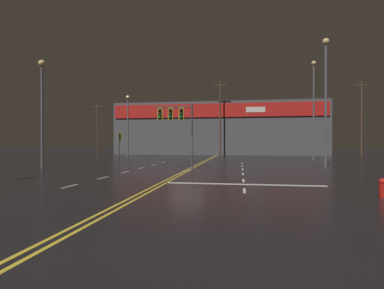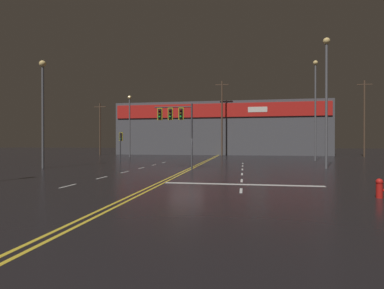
{
  "view_description": "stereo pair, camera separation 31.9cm",
  "coord_description": "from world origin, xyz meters",
  "px_view_note": "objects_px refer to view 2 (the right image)",
  "views": [
    {
      "loc": [
        4.05,
        -22.59,
        2.14
      ],
      "look_at": [
        0.0,
        2.54,
        2.0
      ],
      "focal_mm": 28.0,
      "sensor_mm": 36.0,
      "label": 1
    },
    {
      "loc": [
        4.37,
        -22.54,
        2.14
      ],
      "look_at": [
        0.0,
        2.54,
        2.0
      ],
      "focal_mm": 28.0,
      "sensor_mm": 36.0,
      "label": 2
    }
  ],
  "objects_px": {
    "streetlight_near_left": "(130,118)",
    "streetlight_median_approach": "(326,87)",
    "traffic_signal_median": "(175,119)",
    "streetlight_far_left": "(315,99)",
    "traffic_signal_corner_northwest": "(121,140)",
    "fire_hydrant": "(379,188)",
    "streetlight_near_right": "(43,99)"
  },
  "relations": [
    {
      "from": "streetlight_near_left",
      "to": "streetlight_median_approach",
      "type": "distance_m",
      "value": 28.45
    },
    {
      "from": "traffic_signal_median",
      "to": "streetlight_far_left",
      "type": "bearing_deg",
      "value": 45.14
    },
    {
      "from": "traffic_signal_corner_northwest",
      "to": "traffic_signal_median",
      "type": "bearing_deg",
      "value": -46.49
    },
    {
      "from": "streetlight_near_left",
      "to": "streetlight_far_left",
      "type": "height_order",
      "value": "streetlight_far_left"
    },
    {
      "from": "traffic_signal_median",
      "to": "streetlight_near_left",
      "type": "bearing_deg",
      "value": 121.23
    },
    {
      "from": "traffic_signal_corner_northwest",
      "to": "fire_hydrant",
      "type": "xyz_separation_m",
      "value": [
        19.25,
        -20.03,
        -2.07
      ]
    },
    {
      "from": "traffic_signal_corner_northwest",
      "to": "streetlight_far_left",
      "type": "height_order",
      "value": "streetlight_far_left"
    },
    {
      "from": "streetlight_median_approach",
      "to": "streetlight_far_left",
      "type": "bearing_deg",
      "value": 81.77
    },
    {
      "from": "streetlight_far_left",
      "to": "fire_hydrant",
      "type": "bearing_deg",
      "value": -97.28
    },
    {
      "from": "traffic_signal_corner_northwest",
      "to": "fire_hydrant",
      "type": "relative_size",
      "value": 4.44
    },
    {
      "from": "traffic_signal_corner_northwest",
      "to": "fire_hydrant",
      "type": "bearing_deg",
      "value": -46.13
    },
    {
      "from": "traffic_signal_median",
      "to": "fire_hydrant",
      "type": "relative_size",
      "value": 6.98
    },
    {
      "from": "traffic_signal_corner_northwest",
      "to": "streetlight_median_approach",
      "type": "relative_size",
      "value": 0.31
    },
    {
      "from": "traffic_signal_corner_northwest",
      "to": "streetlight_near_right",
      "type": "bearing_deg",
      "value": -104.7
    },
    {
      "from": "streetlight_median_approach",
      "to": "streetlight_near_right",
      "type": "bearing_deg",
      "value": -170.94
    },
    {
      "from": "streetlight_near_left",
      "to": "traffic_signal_median",
      "type": "bearing_deg",
      "value": -58.77
    },
    {
      "from": "fire_hydrant",
      "to": "streetlight_near_left",
      "type": "bearing_deg",
      "value": 126.55
    },
    {
      "from": "streetlight_near_left",
      "to": "fire_hydrant",
      "type": "bearing_deg",
      "value": -53.45
    },
    {
      "from": "traffic_signal_median",
      "to": "traffic_signal_corner_northwest",
      "type": "distance_m",
      "value": 12.6
    },
    {
      "from": "traffic_signal_median",
      "to": "traffic_signal_corner_northwest",
      "type": "bearing_deg",
      "value": 133.51
    },
    {
      "from": "streetlight_near_right",
      "to": "fire_hydrant",
      "type": "height_order",
      "value": "streetlight_near_right"
    },
    {
      "from": "streetlight_near_right",
      "to": "streetlight_far_left",
      "type": "relative_size",
      "value": 0.76
    },
    {
      "from": "streetlight_near_right",
      "to": "streetlight_median_approach",
      "type": "xyz_separation_m",
      "value": [
        23.45,
        3.74,
        0.98
      ]
    },
    {
      "from": "traffic_signal_median",
      "to": "fire_hydrant",
      "type": "height_order",
      "value": "traffic_signal_median"
    },
    {
      "from": "traffic_signal_corner_northwest",
      "to": "streetlight_far_left",
      "type": "distance_m",
      "value": 23.46
    },
    {
      "from": "streetlight_far_left",
      "to": "fire_hydrant",
      "type": "distance_m",
      "value": 26.01
    },
    {
      "from": "streetlight_near_left",
      "to": "streetlight_near_right",
      "type": "relative_size",
      "value": 1.01
    },
    {
      "from": "streetlight_far_left",
      "to": "fire_hydrant",
      "type": "relative_size",
      "value": 15.73
    },
    {
      "from": "streetlight_near_right",
      "to": "streetlight_median_approach",
      "type": "height_order",
      "value": "streetlight_median_approach"
    },
    {
      "from": "streetlight_near_right",
      "to": "streetlight_median_approach",
      "type": "distance_m",
      "value": 23.77
    },
    {
      "from": "streetlight_near_left",
      "to": "streetlight_far_left",
      "type": "relative_size",
      "value": 0.77
    },
    {
      "from": "streetlight_far_left",
      "to": "traffic_signal_corner_northwest",
      "type": "bearing_deg",
      "value": -167.84
    }
  ]
}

